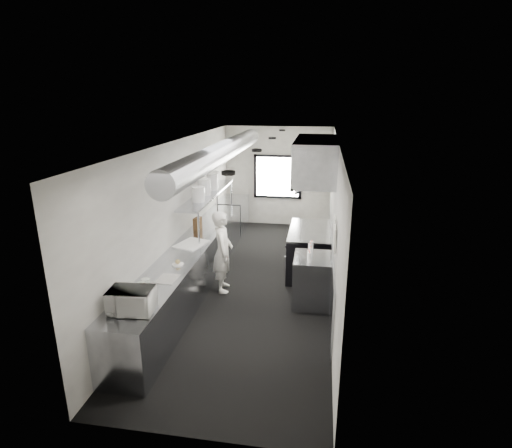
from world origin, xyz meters
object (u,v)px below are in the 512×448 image
at_px(cutting_board, 191,244).
at_px(plate_stack_b, 204,187).
at_px(exhaust_hood, 315,160).
at_px(plate_stack_c, 213,182).
at_px(deli_tub_b, 145,282).
at_px(plate_stack_a, 198,194).
at_px(line_cook, 223,251).
at_px(small_plate, 178,264).
at_px(knife_block, 198,223).
at_px(bottle_station, 312,280).
at_px(range, 309,251).
at_px(squeeze_bottle_d, 310,249).
at_px(squeeze_bottle_e, 311,246).
at_px(squeeze_bottle_a, 309,257).
at_px(prep_counter, 191,268).
at_px(pass_shelf, 208,195).
at_px(microwave, 132,301).
at_px(squeeze_bottle_c, 311,252).
at_px(far_work_table, 233,215).
at_px(deli_tub_a, 141,286).
at_px(squeeze_bottle_b, 309,255).
at_px(plate_stack_d, 214,179).

relative_size(cutting_board, plate_stack_b, 1.81).
height_order(exhaust_hood, plate_stack_c, exhaust_hood).
height_order(deli_tub_b, cutting_board, deli_tub_b).
bearing_deg(plate_stack_a, line_cook, -45.78).
relative_size(small_plate, knife_block, 0.78).
bearing_deg(line_cook, bottle_station, -111.38).
distance_m(exhaust_hood, range, 1.92).
distance_m(exhaust_hood, bottle_station, 2.39).
relative_size(bottle_station, small_plate, 4.63).
height_order(knife_block, squeeze_bottle_d, knife_block).
height_order(plate_stack_a, squeeze_bottle_e, plate_stack_a).
xyz_separation_m(range, knife_block, (-2.34, -0.20, 0.56)).
bearing_deg(squeeze_bottle_a, prep_counter, 168.53).
distance_m(cutting_board, squeeze_bottle_d, 2.24).
bearing_deg(bottle_station, plate_stack_b, 147.34).
distance_m(pass_shelf, deli_tub_b, 3.27).
relative_size(microwave, squeeze_bottle_c, 3.15).
bearing_deg(cutting_board, squeeze_bottle_e, 0.41).
bearing_deg(line_cook, small_plate, 140.70).
relative_size(far_work_table, plate_stack_a, 3.97).
bearing_deg(pass_shelf, deli_tub_a, -91.61).
bearing_deg(far_work_table, microwave, -89.76).
distance_m(pass_shelf, far_work_table, 2.45).
height_order(prep_counter, bottle_station, same).
bearing_deg(bottle_station, squeeze_bottle_b, -121.85).
distance_m(far_work_table, line_cook, 3.68).
distance_m(bottle_station, microwave, 3.28).
bearing_deg(far_work_table, deli_tub_a, -91.40).
height_order(microwave, squeeze_bottle_c, microwave).
relative_size(prep_counter, bottle_station, 6.67).
xyz_separation_m(pass_shelf, deli_tub_b, (-0.09, -3.21, -0.59)).
height_order(range, microwave, microwave).
distance_m(deli_tub_a, deli_tub_b, 0.15).
relative_size(deli_tub_b, plate_stack_c, 0.36).
bearing_deg(squeeze_bottle_a, plate_stack_a, 152.34).
bearing_deg(squeeze_bottle_b, prep_counter, 171.94).
relative_size(small_plate, squeeze_bottle_c, 1.16).
xyz_separation_m(pass_shelf, plate_stack_c, (0.01, 0.32, 0.22)).
distance_m(knife_block, squeeze_bottle_c, 2.69).
bearing_deg(squeeze_bottle_b, plate_stack_d, 133.61).
bearing_deg(line_cook, pass_shelf, 12.80).
height_order(deli_tub_a, deli_tub_b, deli_tub_a).
height_order(exhaust_hood, deli_tub_b, exhaust_hood).
distance_m(plate_stack_d, squeeze_bottle_d, 3.23).
distance_m(pass_shelf, plate_stack_b, 0.27).
distance_m(bottle_station, squeeze_bottle_b, 0.55).
distance_m(exhaust_hood, pass_shelf, 2.46).
distance_m(deli_tub_a, cutting_board, 1.94).
distance_m(plate_stack_b, squeeze_bottle_e, 2.74).
relative_size(prep_counter, range, 3.75).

